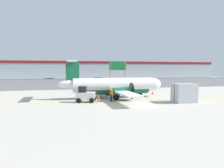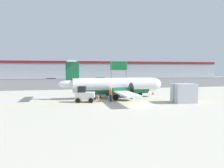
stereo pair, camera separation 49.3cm
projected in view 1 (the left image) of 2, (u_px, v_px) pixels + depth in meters
The scene contains 21 objects.
ground_plane at pixel (127, 102), 23.78m from camera, with size 140.00×140.00×0.01m.
perimeter_fence at pixel (103, 83), 39.26m from camera, with size 98.00×0.10×2.10m.
parking_lot_strip at pixel (95, 84), 50.53m from camera, with size 98.00×17.00×0.12m.
background_building at pixel (88, 71), 68.28m from camera, with size 91.00×8.10×6.50m.
commuter_airplane at pixel (115, 86), 27.03m from camera, with size 14.28×16.05×4.92m.
baggage_tug at pixel (85, 95), 23.37m from camera, with size 2.51×1.77×1.88m.
ground_crew_worker at pixel (111, 94), 23.71m from camera, with size 0.40×0.55×1.70m.
cargo_container at pixel (184, 93), 23.31m from camera, with size 2.52×2.14×2.20m.
traffic_cone_near_left at pixel (99, 97), 25.23m from camera, with size 0.36×0.36×0.64m.
traffic_cone_near_right at pixel (101, 95), 27.18m from camera, with size 0.36×0.36×0.64m.
traffic_cone_far_left at pixel (119, 95), 27.85m from camera, with size 0.36×0.36×0.64m.
traffic_cone_far_right at pixel (153, 92), 30.64m from camera, with size 0.36×0.36×0.64m.
parked_car_0 at pixel (23, 83), 42.09m from camera, with size 4.39×2.45×1.58m.
parked_car_1 at pixel (49, 81), 49.19m from camera, with size 4.23×2.06×1.58m.
parked_car_2 at pixel (73, 82), 45.84m from camera, with size 4.37×2.39×1.58m.
parked_car_3 at pixel (89, 82), 46.25m from camera, with size 4.39×2.44×1.58m.
parked_car_4 at pixel (99, 81), 52.81m from camera, with size 4.21×2.03×1.58m.
parked_car_5 at pixel (121, 81), 48.60m from camera, with size 4.22×2.03×1.58m.
parked_car_6 at pixel (144, 81), 49.18m from camera, with size 4.33×2.27×1.58m.
parked_car_7 at pixel (151, 81), 50.58m from camera, with size 4.30×2.20×1.58m.
highway_sign at pixel (118, 68), 41.58m from camera, with size 3.60×0.14×5.50m.
Camera 1 is at (-6.91, -20.59, 3.85)m, focal length 32.00 mm.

